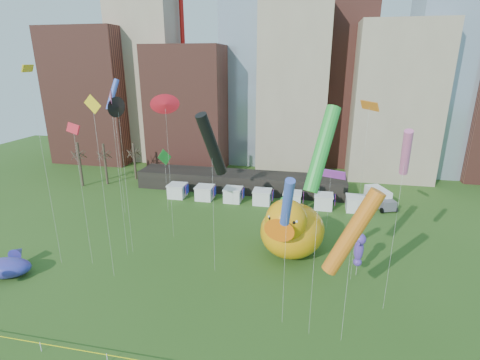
% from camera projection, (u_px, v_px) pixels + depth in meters
% --- Properties ---
extents(skyline, '(101.00, 23.00, 68.00)m').
position_uv_depth(skyline, '(287.00, 68.00, 77.05)').
color(skyline, brown).
rests_on(skyline, ground).
extents(pavilion, '(38.00, 6.00, 3.20)m').
position_uv_depth(pavilion, '(240.00, 182.00, 66.70)').
color(pavilion, black).
rests_on(pavilion, ground).
extents(vendor_tents, '(33.24, 2.80, 2.40)m').
position_uv_depth(vendor_tents, '(262.00, 197.00, 60.30)').
color(vendor_tents, white).
rests_on(vendor_tents, ground).
extents(bare_trees, '(8.44, 6.44, 8.50)m').
position_uv_depth(bare_trees, '(106.00, 163.00, 69.64)').
color(bare_trees, '#382B21').
rests_on(bare_trees, ground).
extents(big_duck, '(9.39, 11.26, 8.08)m').
position_uv_depth(big_duck, '(291.00, 228.00, 43.20)').
color(big_duck, orange).
rests_on(big_duck, ground).
extents(small_duck, '(3.66, 4.04, 2.82)m').
position_uv_depth(small_duck, '(302.00, 225.00, 49.59)').
color(small_duck, white).
rests_on(small_duck, ground).
extents(seahorse_green, '(1.85, 2.16, 7.38)m').
position_uv_depth(seahorse_green, '(285.00, 211.00, 43.74)').
color(seahorse_green, silver).
rests_on(seahorse_green, ground).
extents(seahorse_purple, '(1.66, 1.89, 5.21)m').
position_uv_depth(seahorse_purple, '(359.00, 247.00, 39.05)').
color(seahorse_purple, silver).
rests_on(seahorse_purple, ground).
extents(whale_inflatable, '(6.17, 7.14, 2.47)m').
position_uv_depth(whale_inflatable, '(6.00, 267.00, 39.85)').
color(whale_inflatable, '#4B3590').
rests_on(whale_inflatable, ground).
extents(box_truck, '(4.44, 6.83, 2.73)m').
position_uv_depth(box_truck, '(379.00, 197.00, 59.47)').
color(box_truck, white).
rests_on(box_truck, ground).
extents(kite_0, '(2.17, 1.53, 18.98)m').
position_uv_depth(kite_0, '(165.00, 104.00, 43.62)').
color(kite_0, silver).
rests_on(kite_0, ground).
extents(kite_1, '(1.01, 1.67, 19.95)m').
position_uv_depth(kite_1, '(110.00, 98.00, 38.75)').
color(kite_1, silver).
rests_on(kite_1, ground).
extents(kite_2, '(0.42, 2.26, 19.05)m').
position_uv_depth(kite_2, '(118.00, 107.00, 39.61)').
color(kite_2, silver).
rests_on(kite_2, ground).
extents(kite_3, '(1.21, 2.36, 10.18)m').
position_uv_depth(kite_3, '(165.00, 158.00, 54.85)').
color(kite_3, silver).
rests_on(kite_3, ground).
extents(kite_4, '(1.10, 2.37, 22.41)m').
position_uv_depth(kite_4, '(28.00, 71.00, 35.98)').
color(kite_4, silver).
rests_on(kite_4, ground).
extents(kite_5, '(1.42, 2.95, 14.16)m').
position_uv_depth(kite_5, '(287.00, 203.00, 29.32)').
color(kite_5, silver).
rests_on(kite_5, ground).
extents(kite_6, '(1.52, 2.59, 19.17)m').
position_uv_depth(kite_6, '(369.00, 107.00, 33.73)').
color(kite_6, silver).
rests_on(kite_6, ground).
extents(kite_7, '(3.95, 1.89, 8.71)m').
position_uv_depth(kite_7, '(331.00, 174.00, 49.27)').
color(kite_7, silver).
rests_on(kite_7, ground).
extents(kite_8, '(2.84, 2.20, 16.53)m').
position_uv_depth(kite_8, '(73.00, 129.00, 37.66)').
color(kite_8, silver).
rests_on(kite_8, ground).
extents(kite_9, '(1.32, 2.60, 17.60)m').
position_uv_depth(kite_9, '(406.00, 153.00, 29.93)').
color(kite_9, silver).
rests_on(kite_9, ground).
extents(kite_10, '(2.76, 4.21, 18.11)m').
position_uv_depth(kite_10, '(212.00, 145.00, 36.55)').
color(kite_10, silver).
rests_on(kite_10, ground).
extents(kite_11, '(2.76, 3.78, 19.71)m').
position_uv_depth(kite_11, '(322.00, 149.00, 26.45)').
color(kite_11, silver).
rests_on(kite_11, ground).
extents(kite_12, '(1.86, 0.16, 19.75)m').
position_uv_depth(kite_12, '(94.00, 113.00, 34.49)').
color(kite_12, silver).
rests_on(kite_12, ground).
extents(kite_13, '(1.79, 2.65, 20.43)m').
position_uv_depth(kite_13, '(113.00, 95.00, 51.30)').
color(kite_13, silver).
rests_on(kite_13, ground).
extents(kite_14, '(4.43, 1.89, 13.83)m').
position_uv_depth(kite_14, '(353.00, 233.00, 27.68)').
color(kite_14, silver).
rests_on(kite_14, ground).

